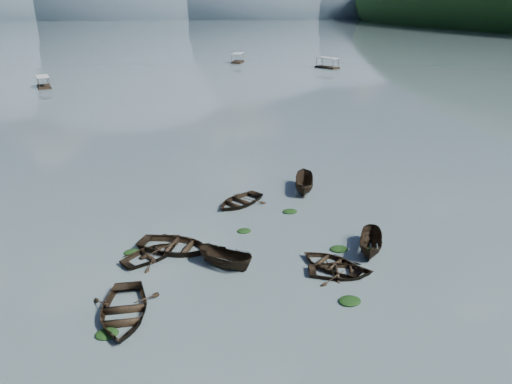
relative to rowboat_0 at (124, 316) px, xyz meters
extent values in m
plane|color=#526366|center=(9.31, -1.23, 0.00)|extent=(2400.00, 2400.00, 0.00)
ellipsoid|color=#475666|center=(-250.69, 898.77, 0.00)|extent=(520.00, 520.00, 280.00)
ellipsoid|color=#475666|center=(-50.69, 898.77, 0.00)|extent=(520.00, 520.00, 340.00)
ellipsoid|color=#475666|center=(149.31, 898.77, 0.00)|extent=(520.00, 520.00, 260.00)
ellipsoid|color=#475666|center=(329.31, 898.77, 0.00)|extent=(520.00, 520.00, 220.00)
imported|color=black|center=(0.00, 0.00, 0.00)|extent=(3.87, 5.27, 1.06)
imported|color=black|center=(1.43, 5.91, 0.00)|extent=(4.94, 4.62, 0.83)
imported|color=black|center=(5.95, 3.80, 0.00)|extent=(3.79, 3.54, 1.46)
imported|color=black|center=(12.37, 2.52, 0.00)|extent=(4.81, 4.98, 0.84)
imported|color=black|center=(12.62, 1.46, 0.00)|extent=(4.50, 3.69, 0.81)
imported|color=black|center=(15.57, 3.70, 0.00)|extent=(3.16, 4.20, 1.53)
imported|color=black|center=(2.96, 6.57, 0.00)|extent=(6.23, 5.60, 1.06)
imported|color=black|center=(8.44, 13.28, 0.00)|extent=(5.60, 5.36, 0.94)
imported|color=black|center=(14.48, 15.02, 0.00)|extent=(2.80, 4.51, 1.63)
ellipsoid|color=black|center=(-0.71, -1.35, 0.00)|extent=(1.15, 0.94, 0.25)
ellipsoid|color=black|center=(6.85, 4.91, 0.00)|extent=(0.90, 0.72, 0.20)
ellipsoid|color=black|center=(12.08, -1.24, 0.00)|extent=(1.26, 1.01, 0.27)
ellipsoid|color=black|center=(15.60, 4.00, 0.00)|extent=(0.77, 0.65, 0.17)
ellipsoid|color=black|center=(13.64, 4.41, 0.00)|extent=(1.21, 0.96, 0.25)
ellipsoid|color=black|center=(0.14, 6.78, 0.00)|extent=(1.08, 0.87, 0.23)
ellipsoid|color=black|center=(7.93, 8.34, 0.00)|extent=(1.02, 0.85, 0.21)
ellipsoid|color=black|center=(12.09, 10.91, 0.00)|extent=(1.16, 0.93, 0.25)
camera|label=1|loc=(2.78, -20.67, 14.96)|focal=32.00mm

